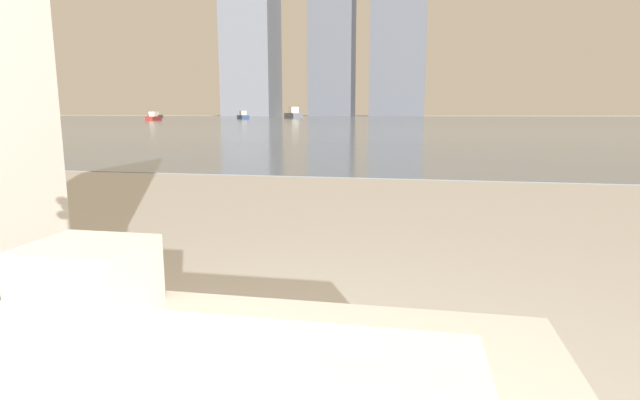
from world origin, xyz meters
The scene contains 8 objects.
towel_stack centered at (-0.14, 0.87, 0.57)m, with size 0.24×0.22×0.16m.
harbor_water centered at (0.00, 62.00, 0.01)m, with size 180.00×110.00×0.01m.
harbor_boat_0 centered at (-18.26, 76.05, 0.62)m, with size 3.78×4.72×1.72m.
harbor_boat_1 centered at (-23.04, 66.44, 0.40)m, with size 2.48×3.05×1.11m.
harbor_boat_2 centered at (-42.64, 78.11, 0.37)m, with size 1.42×2.86×1.03m.
harbor_boat_3 centered at (-28.94, 52.85, 0.35)m, with size 1.15×2.67×0.97m.
skyline_tower_0 centered at (-38.88, 118.00, 22.38)m, with size 11.82×11.97×44.75m.
skyline_tower_2 centered at (-4.09, 118.00, 16.09)m, with size 12.30×7.42×32.18m.
Camera 1 is at (0.55, -0.06, 0.93)m, focal length 28.00 mm.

